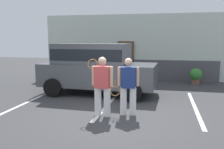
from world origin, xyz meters
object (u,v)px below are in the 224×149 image
tennis_player_man (102,86)px  tennis_player_woman (128,86)px  parked_suv (96,66)px  potted_plant_by_porch (196,75)px

tennis_player_man → tennis_player_woman: bearing=-153.7°
parked_suv → potted_plant_by_porch: 5.31m
tennis_player_man → potted_plant_by_porch: size_ratio=2.18×
tennis_player_woman → potted_plant_by_porch: size_ratio=2.13×
tennis_player_man → potted_plant_by_porch: 6.78m
tennis_player_man → potted_plant_by_porch: tennis_player_man is taller
tennis_player_man → tennis_player_woman: tennis_player_man is taller
tennis_player_woman → potted_plant_by_porch: 6.22m
tennis_player_woman → potted_plant_by_porch: (2.54, 5.66, -0.43)m
parked_suv → tennis_player_woman: size_ratio=2.77×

